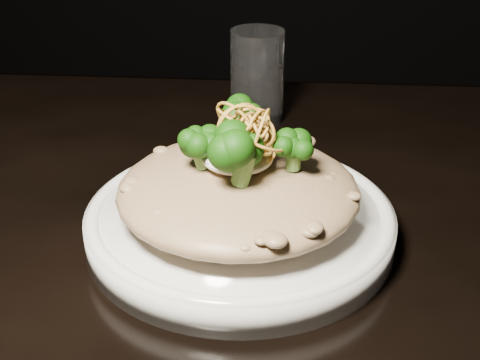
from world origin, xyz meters
The scene contains 7 objects.
table centered at (0.00, 0.00, 0.67)m, with size 1.10×0.80×0.75m.
plate centered at (-0.09, 0.01, 0.76)m, with size 0.26×0.26×0.03m, color silver.
risotto centered at (-0.09, 0.01, 0.80)m, with size 0.20×0.20×0.04m, color brown.
broccoli centered at (-0.08, 0.02, 0.84)m, with size 0.12×0.12×0.04m, color black, non-canonical shape.
cheese centered at (-0.09, 0.01, 0.83)m, with size 0.06×0.06×0.02m, color white.
shallots centered at (-0.08, 0.01, 0.85)m, with size 0.05×0.05×0.03m, color #915E1E, non-canonical shape.
drinking_glass centered at (-0.09, 0.27, 0.80)m, with size 0.06×0.06×0.11m, color silver.
Camera 1 is at (-0.05, -0.46, 1.06)m, focal length 50.00 mm.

